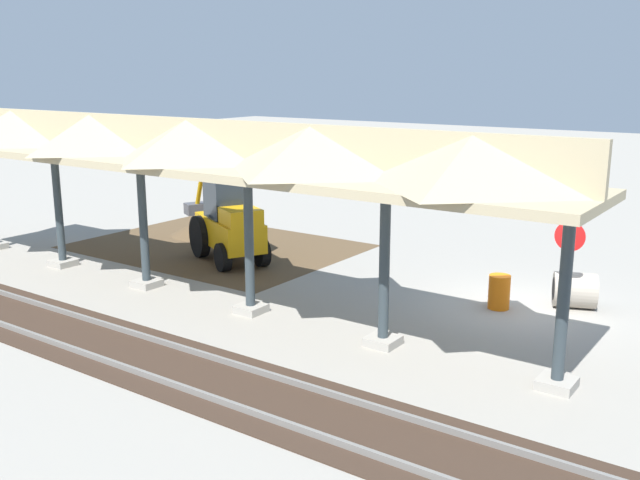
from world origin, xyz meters
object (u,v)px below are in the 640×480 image
Objects in this scene: stop_sign at (569,248)px; traffic_barrel at (499,292)px; concrete_pipe at (575,290)px; backhoe at (228,222)px.

stop_sign is 2.10m from traffic_barrel.
concrete_pipe is at bearing -89.90° from stop_sign.
traffic_barrel is (1.59, 0.38, -1.33)m from stop_sign.
backhoe is 10.90m from concrete_pipe.
traffic_barrel is at bearing -177.71° from backhoe.
stop_sign is 1.57m from concrete_pipe.
stop_sign reaches higher than concrete_pipe.
stop_sign is 0.47× the size of backhoe.
stop_sign is 10.79m from backhoe.
backhoe is (10.75, 0.75, -0.52)m from stop_sign.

